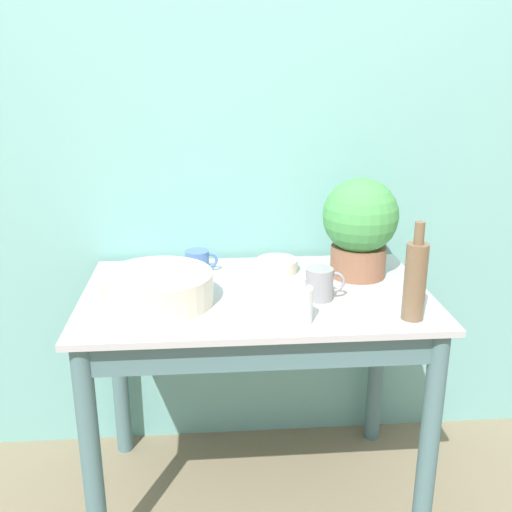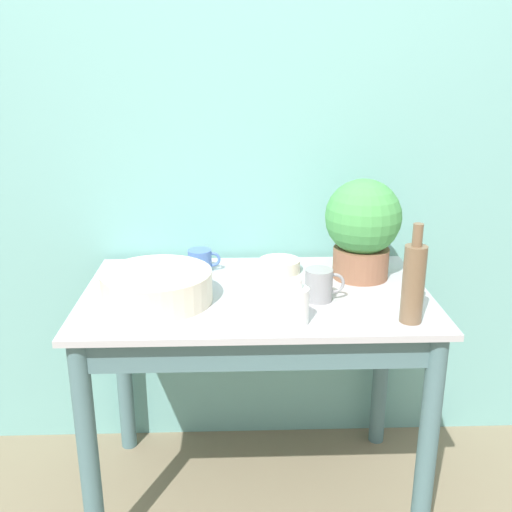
# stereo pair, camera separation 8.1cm
# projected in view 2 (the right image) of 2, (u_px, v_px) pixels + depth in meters

# --- Properties ---
(wall_back) EXTENTS (6.00, 0.05, 2.40)m
(wall_back) POSITION_uv_depth(u_px,v_px,m) (252.00, 143.00, 2.17)
(wall_back) COLOR #70ADA8
(wall_back) RESTS_ON ground_plane
(counter_table) EXTENTS (1.11, 0.68, 0.78)m
(counter_table) POSITION_uv_depth(u_px,v_px,m) (256.00, 341.00, 1.96)
(counter_table) COLOR slate
(counter_table) RESTS_ON ground_plane
(potted_plant) EXTENTS (0.25, 0.25, 0.34)m
(potted_plant) POSITION_uv_depth(u_px,v_px,m) (363.00, 226.00, 2.00)
(potted_plant) COLOR #8C5B42
(potted_plant) RESTS_ON counter_table
(bowl_wash_large) EXTENTS (0.34, 0.34, 0.10)m
(bowl_wash_large) POSITION_uv_depth(u_px,v_px,m) (157.00, 287.00, 1.83)
(bowl_wash_large) COLOR beige
(bowl_wash_large) RESTS_ON counter_table
(bottle_tall) EXTENTS (0.06, 0.06, 0.29)m
(bottle_tall) POSITION_uv_depth(u_px,v_px,m) (414.00, 282.00, 1.67)
(bottle_tall) COLOR brown
(bottle_tall) RESTS_ON counter_table
(bottle_short) EXTENTS (0.07, 0.07, 0.13)m
(bottle_short) POSITION_uv_depth(u_px,v_px,m) (296.00, 305.00, 1.68)
(bottle_short) COLOR white
(bottle_short) RESTS_ON counter_table
(mug_blue) EXTENTS (0.11, 0.08, 0.08)m
(mug_blue) POSITION_uv_depth(u_px,v_px,m) (200.00, 260.00, 2.10)
(mug_blue) COLOR #4C70B7
(mug_blue) RESTS_ON counter_table
(mug_grey) EXTENTS (0.12, 0.09, 0.10)m
(mug_grey) POSITION_uv_depth(u_px,v_px,m) (320.00, 285.00, 1.84)
(mug_grey) COLOR gray
(mug_grey) RESTS_ON counter_table
(bowl_small_cream) EXTENTS (0.15, 0.15, 0.04)m
(bowl_small_cream) POSITION_uv_depth(u_px,v_px,m) (280.00, 265.00, 2.10)
(bowl_small_cream) COLOR beige
(bowl_small_cream) RESTS_ON counter_table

